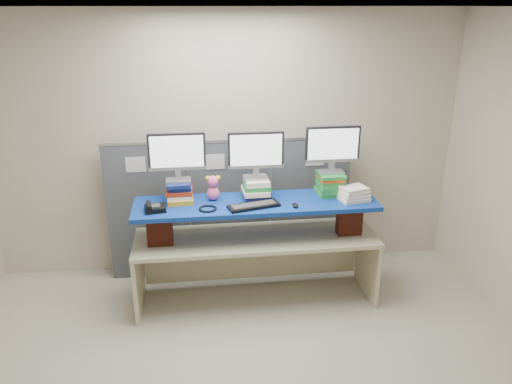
{
  "coord_description": "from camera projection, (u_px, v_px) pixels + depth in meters",
  "views": [
    {
      "loc": [
        -0.31,
        -3.17,
        2.82
      ],
      "look_at": [
        0.21,
        1.17,
        1.17
      ],
      "focal_mm": 35.0,
      "sensor_mm": 36.0,
      "label": 1
    }
  ],
  "objects": [
    {
      "name": "book_stack_center",
      "position": [
        256.0,
        188.0,
        4.78
      ],
      "size": [
        0.27,
        0.3,
        0.19
      ],
      "color": "navy",
      "rests_on": "blue_board"
    },
    {
      "name": "monitor_right",
      "position": [
        333.0,
        147.0,
        4.73
      ],
      "size": [
        0.52,
        0.15,
        0.46
      ],
      "rotation": [
        0.0,
        0.0,
        0.01
      ],
      "color": "#97979C",
      "rests_on": "book_stack_right"
    },
    {
      "name": "brick_pier_left",
      "position": [
        160.0,
        229.0,
        4.62
      ],
      "size": [
        0.23,
        0.13,
        0.32
      ],
      "primitive_type": "cube",
      "rotation": [
        0.0,
        0.0,
        0.01
      ],
      "color": "maroon",
      "rests_on": "desk"
    },
    {
      "name": "brick_pier_right",
      "position": [
        349.0,
        219.0,
        4.83
      ],
      "size": [
        0.23,
        0.13,
        0.32
      ],
      "primitive_type": "cube",
      "rotation": [
        0.0,
        0.0,
        0.01
      ],
      "color": "maroon",
      "rests_on": "desk"
    },
    {
      "name": "blue_board",
      "position": [
        256.0,
        204.0,
        4.71
      ],
      "size": [
        2.3,
        0.59,
        0.04
      ],
      "primitive_type": "cube",
      "rotation": [
        0.0,
        0.0,
        0.01
      ],
      "color": "navy",
      "rests_on": "brick_pier_left"
    },
    {
      "name": "headset",
      "position": [
        208.0,
        209.0,
        4.52
      ],
      "size": [
        0.2,
        0.2,
        0.02
      ],
      "primitive_type": "torus",
      "rotation": [
        0.0,
        0.0,
        0.24
      ],
      "color": "black",
      "rests_on": "blue_board"
    },
    {
      "name": "desk_phone",
      "position": [
        154.0,
        208.0,
        4.49
      ],
      "size": [
        0.21,
        0.19,
        0.08
      ],
      "rotation": [
        0.0,
        0.0,
        0.17
      ],
      "color": "black",
      "rests_on": "blue_board"
    },
    {
      "name": "book_stack_left",
      "position": [
        179.0,
        191.0,
        4.7
      ],
      "size": [
        0.26,
        0.31,
        0.2
      ],
      "color": "gold",
      "rests_on": "blue_board"
    },
    {
      "name": "monitor_center",
      "position": [
        256.0,
        153.0,
        4.65
      ],
      "size": [
        0.52,
        0.15,
        0.46
      ],
      "rotation": [
        0.0,
        0.0,
        0.01
      ],
      "color": "#97979C",
      "rests_on": "book_stack_center"
    },
    {
      "name": "book_stack_right",
      "position": [
        330.0,
        183.0,
        4.86
      ],
      "size": [
        0.25,
        0.3,
        0.22
      ],
      "color": "#248735",
      "rests_on": "blue_board"
    },
    {
      "name": "binder_stack",
      "position": [
        354.0,
        194.0,
        4.73
      ],
      "size": [
        0.31,
        0.27,
        0.13
      ],
      "rotation": [
        0.0,
        0.0,
        0.24
      ],
      "color": "#EEE5CB",
      "rests_on": "blue_board"
    },
    {
      "name": "cubicle_partition",
      "position": [
        230.0,
        208.0,
        5.35
      ],
      "size": [
        2.6,
        0.06,
        1.53
      ],
      "color": "#40454B",
      "rests_on": "ground"
    },
    {
      "name": "room",
      "position": [
        246.0,
        221.0,
        3.48
      ],
      "size": [
        5.0,
        4.0,
        2.8
      ],
      "color": "#C0B49E",
      "rests_on": "ground"
    },
    {
      "name": "desk",
      "position": [
        256.0,
        250.0,
        4.88
      ],
      "size": [
        2.34,
        0.7,
        0.71
      ],
      "rotation": [
        0.0,
        0.0,
        0.01
      ],
      "color": "#BDB390",
      "rests_on": "ground"
    },
    {
      "name": "keyboard",
      "position": [
        254.0,
        206.0,
        4.58
      ],
      "size": [
        0.5,
        0.28,
        0.03
      ],
      "rotation": [
        0.0,
        0.0,
        0.27
      ],
      "color": "black",
      "rests_on": "blue_board"
    },
    {
      "name": "mouse",
      "position": [
        295.0,
        205.0,
        4.58
      ],
      "size": [
        0.07,
        0.11,
        0.03
      ],
      "primitive_type": "ellipsoid",
      "rotation": [
        0.0,
        0.0,
        0.21
      ],
      "color": "black",
      "rests_on": "blue_board"
    },
    {
      "name": "plush_toy",
      "position": [
        213.0,
        188.0,
        4.71
      ],
      "size": [
        0.14,
        0.11,
        0.24
      ],
      "rotation": [
        0.0,
        0.0,
        0.0
      ],
      "color": "pink",
      "rests_on": "blue_board"
    },
    {
      "name": "monitor_left",
      "position": [
        177.0,
        154.0,
        4.56
      ],
      "size": [
        0.52,
        0.15,
        0.46
      ],
      "rotation": [
        0.0,
        0.0,
        0.01
      ],
      "color": "#97979C",
      "rests_on": "book_stack_left"
    }
  ]
}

